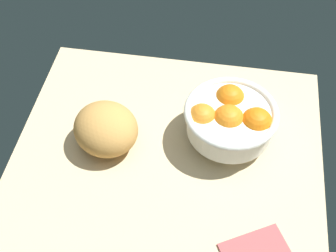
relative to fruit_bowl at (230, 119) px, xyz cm
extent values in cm
cube|color=#D2B88B|center=(-12.57, -8.61, -7.98)|extent=(66.90, 63.57, 3.00)
cylinder|color=white|center=(0.03, -0.09, -5.00)|extent=(9.45, 9.45, 2.97)
cylinder|color=white|center=(0.03, -0.09, -0.61)|extent=(18.48, 18.48, 5.81)
torus|color=white|center=(0.03, -0.09, 2.29)|extent=(20.08, 20.08, 1.60)
sphere|color=orange|center=(-0.44, -1.29, 0.88)|extent=(6.90, 6.90, 6.90)
sphere|color=orange|center=(-0.59, 4.68, 0.87)|extent=(6.80, 6.80, 6.80)
sphere|color=orange|center=(5.40, -1.19, 0.89)|extent=(6.92, 6.92, 6.92)
sphere|color=orange|center=(-5.96, -1.46, 0.80)|extent=(6.39, 6.39, 6.39)
ellipsoid|color=#C88F47|center=(-26.01, -5.63, -1.56)|extent=(19.28, 18.94, 9.85)
cube|color=#B65152|center=(7.41, -26.45, -6.00)|extent=(14.77, 13.06, 0.98)
camera|label=1|loc=(-3.49, -62.88, 74.50)|focal=48.50mm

